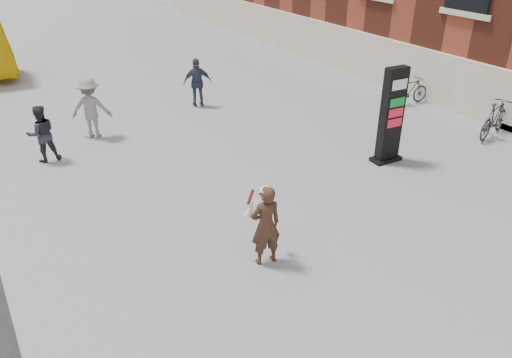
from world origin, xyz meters
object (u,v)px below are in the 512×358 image
pedestrian_a (42,134)px  bike_7 (410,91)px  pedestrian_b (91,108)px  info_pylon (391,116)px  pedestrian_c (198,83)px  woman (265,224)px  bike_5 (495,119)px

pedestrian_a → bike_7: 11.98m
pedestrian_b → bike_7: size_ratio=1.12×
info_pylon → bike_7: info_pylon is taller
pedestrian_c → woman: bearing=91.2°
pedestrian_a → bike_7: bearing=170.9°
pedestrian_c → pedestrian_a: bearing=37.2°
pedestrian_a → pedestrian_c: 5.74m
pedestrian_a → bike_5: (11.81, -5.32, -0.23)m
pedestrian_b → bike_5: pedestrian_b is taller
pedestrian_c → bike_5: size_ratio=0.91×
bike_5 → bike_7: bearing=-13.6°
pedestrian_a → bike_7: (11.81, -1.98, -0.30)m
bike_5 → bike_7: bike_5 is taller
info_pylon → pedestrian_b: bearing=140.9°
bike_5 → woman: bearing=86.2°
info_pylon → pedestrian_c: size_ratio=1.55×
pedestrian_b → bike_5: size_ratio=0.99×
bike_5 → bike_7: size_ratio=1.14×
info_pylon → bike_7: 4.97m
bike_7 → pedestrian_c: bearing=64.5°
pedestrian_a → pedestrian_b: size_ratio=0.86×
info_pylon → woman: 5.61m
bike_7 → bike_5: bearing=-174.8°
pedestrian_b → bike_5: (10.21, -6.30, -0.36)m
info_pylon → woman: bearing=-154.8°
bike_5 → pedestrian_c: bearing=28.2°
info_pylon → pedestrian_a: bearing=152.2°
pedestrian_c → bike_5: pedestrian_c is taller
woman → pedestrian_b: 7.96m
woman → bike_7: bearing=-144.1°
info_pylon → pedestrian_a: 9.26m
info_pylon → bike_5: 4.04m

